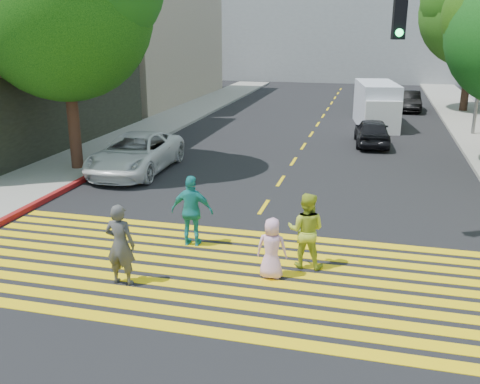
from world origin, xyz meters
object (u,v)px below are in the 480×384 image
at_px(pedestrian_extra, 192,211).
at_px(dark_car_parked, 409,101).
at_px(pedestrian_man, 120,245).
at_px(white_sedan, 136,153).
at_px(dark_car_near, 372,132).
at_px(pedestrian_woman, 306,230).
at_px(pedestrian_child, 272,248).
at_px(white_van, 377,106).
at_px(tree_left, 65,0).
at_px(silver_car, 385,95).
at_px(tree_right_far, 477,6).

bearing_deg(pedestrian_extra, dark_car_parked, -107.43).
height_order(pedestrian_man, white_sedan, pedestrian_man).
xyz_separation_m(pedestrian_man, dark_car_near, (5.01, 15.84, -0.27)).
bearing_deg(pedestrian_woman, pedestrian_child, 52.27).
relative_size(pedestrian_woman, dark_car_near, 0.48).
xyz_separation_m(pedestrian_man, white_van, (5.13, 20.76, 0.23)).
relative_size(tree_left, pedestrian_child, 6.64).
bearing_deg(silver_car, white_sedan, 63.63).
xyz_separation_m(pedestrian_woman, silver_car, (1.87, 28.64, -0.26)).
bearing_deg(white_sedan, dark_car_near, 37.93).
relative_size(dark_car_parked, white_van, 0.74).
bearing_deg(tree_right_far, dark_car_near, -115.89).
height_order(tree_right_far, pedestrian_child, tree_right_far).
height_order(tree_left, pedestrian_child, tree_left).
relative_size(pedestrian_woman, white_van, 0.34).
bearing_deg(pedestrian_child, dark_car_parked, -99.68).
bearing_deg(dark_car_parked, pedestrian_child, -100.44).
relative_size(tree_left, white_van, 1.75).
height_order(white_sedan, dark_car_parked, white_sedan).
relative_size(pedestrian_child, pedestrian_extra, 0.76).
height_order(tree_left, white_sedan, tree_left).
xyz_separation_m(pedestrian_woman, dark_car_parked, (3.41, 25.50, -0.25)).
height_order(white_sedan, white_van, white_van).
distance_m(white_sedan, silver_car, 23.72).
xyz_separation_m(dark_car_parked, white_van, (-2.03, -6.59, 0.50)).
xyz_separation_m(pedestrian_child, silver_car, (2.52, 29.41, -0.06)).
height_order(white_sedan, dark_car_near, white_sedan).
xyz_separation_m(tree_left, dark_car_near, (10.85, 7.59, -5.62)).
relative_size(white_sedan, dark_car_parked, 1.33).
height_order(tree_left, dark_car_parked, tree_left).
height_order(tree_left, tree_right_far, tree_right_far).
bearing_deg(dark_car_parked, silver_car, 114.46).
relative_size(pedestrian_extra, white_van, 0.35).
height_order(tree_right_far, white_sedan, tree_right_far).
bearing_deg(silver_car, pedestrian_child, 81.83).
bearing_deg(white_sedan, silver_car, 65.36).
relative_size(pedestrian_extra, white_sedan, 0.35).
xyz_separation_m(pedestrian_woman, white_van, (1.38, 18.91, 0.24)).
relative_size(tree_left, pedestrian_man, 5.10).
bearing_deg(silver_car, white_van, 83.86).
distance_m(dark_car_near, white_van, 4.95).
xyz_separation_m(tree_right_far, pedestrian_man, (-10.62, -27.41, -5.62)).
bearing_deg(pedestrian_man, dark_car_near, -106.84).
distance_m(pedestrian_child, white_sedan, 10.18).
xyz_separation_m(silver_car, white_van, (-0.49, -9.73, 0.50)).
distance_m(pedestrian_woman, silver_car, 28.70).
xyz_separation_m(tree_left, tree_right_far, (16.47, 19.16, 0.27)).
xyz_separation_m(pedestrian_man, silver_car, (5.62, 30.49, -0.27)).
relative_size(tree_left, pedestrian_extra, 5.04).
distance_m(pedestrian_man, dark_car_near, 16.61).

